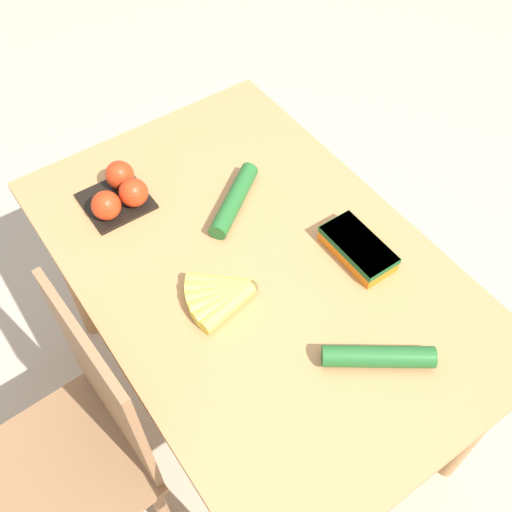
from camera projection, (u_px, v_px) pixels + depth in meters
ground_plane at (256, 392)px, 2.15m from camera, size 12.00×12.00×0.00m
dining_table at (256, 288)px, 1.62m from camera, size 1.28×0.84×0.78m
chair at (80, 448)px, 1.53m from camera, size 0.44×0.42×0.96m
banana_bunch at (222, 295)px, 1.45m from camera, size 0.18×0.18×0.04m
tomato_pack at (119, 192)px, 1.62m from camera, size 0.17×0.17×0.09m
carrot_bag at (358, 248)px, 1.53m from camera, size 0.20×0.10×0.05m
cucumber_near at (378, 357)px, 1.34m from camera, size 0.19×0.23×0.05m
cucumber_far at (234, 200)px, 1.63m from camera, size 0.19×0.24×0.05m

